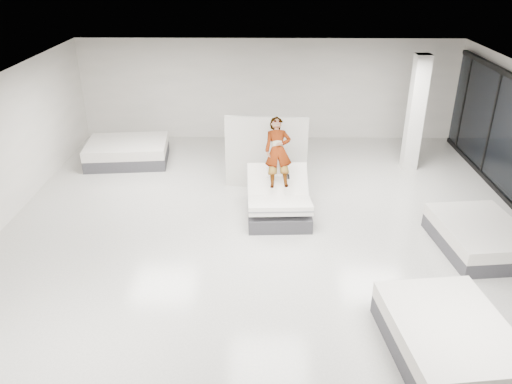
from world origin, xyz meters
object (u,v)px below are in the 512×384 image
(flat_bed_right_near, at_px, (448,338))
(column, at_px, (415,114))
(flat_bed_left_far, at_px, (128,152))
(remote, at_px, (288,177))
(flat_bed_right_far, at_px, (479,237))
(hero_bed, at_px, (278,202))
(divider_panel, at_px, (266,153))
(person, at_px, (278,162))

(flat_bed_right_near, bearing_deg, column, 79.81)
(flat_bed_left_far, xyz_separation_m, column, (8.13, -0.32, 1.29))
(remote, xyz_separation_m, flat_bed_left_far, (-4.54, 3.25, -0.69))
(flat_bed_left_far, bearing_deg, flat_bed_right_far, -28.66)
(remote, bearing_deg, flat_bed_left_far, 141.87)
(hero_bed, distance_m, remote, 0.68)
(remote, distance_m, flat_bed_right_near, 5.02)
(flat_bed_right_far, bearing_deg, divider_panel, 146.21)
(flat_bed_left_far, bearing_deg, flat_bed_right_near, -48.43)
(flat_bed_right_far, height_order, flat_bed_right_near, flat_bed_right_near)
(divider_panel, xyz_separation_m, flat_bed_left_far, (-4.04, 1.67, -0.64))
(flat_bed_left_far, bearing_deg, person, -34.01)
(person, bearing_deg, divider_panel, 99.47)
(person, bearing_deg, flat_bed_right_near, -64.93)
(hero_bed, bearing_deg, flat_bed_right_far, -18.60)
(person, bearing_deg, flat_bed_left_far, 143.41)
(flat_bed_right_far, xyz_separation_m, flat_bed_left_far, (-8.46, 4.62, 0.02))
(divider_panel, relative_size, column, 0.66)
(remote, distance_m, divider_panel, 1.66)
(divider_panel, bearing_deg, remote, -67.99)
(flat_bed_right_near, distance_m, flat_bed_left_far, 10.26)
(person, distance_m, remote, 0.46)
(hero_bed, xyz_separation_m, flat_bed_left_far, (-4.32, 3.23, -0.05))
(hero_bed, height_order, flat_bed_right_far, hero_bed)
(hero_bed, relative_size, flat_bed_right_near, 0.80)
(person, distance_m, divider_panel, 1.29)
(person, bearing_deg, remote, -57.85)
(person, relative_size, flat_bed_right_far, 0.76)
(hero_bed, bearing_deg, person, 92.58)
(remote, bearing_deg, flat_bed_right_near, -65.52)
(hero_bed, distance_m, flat_bed_left_far, 5.40)
(flat_bed_right_near, distance_m, column, 7.59)
(flat_bed_right_near, bearing_deg, hero_bed, 119.20)
(flat_bed_right_far, relative_size, flat_bed_left_far, 0.93)
(flat_bed_right_near, height_order, column, column)
(divider_panel, relative_size, flat_bed_right_near, 0.87)
(flat_bed_right_near, bearing_deg, remote, 117.07)
(divider_panel, bearing_deg, flat_bed_right_near, -60.87)
(flat_bed_right_near, relative_size, column, 0.76)
(flat_bed_right_far, bearing_deg, remote, 160.63)
(person, distance_m, flat_bed_right_far, 4.58)
(remote, bearing_deg, column, 36.68)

